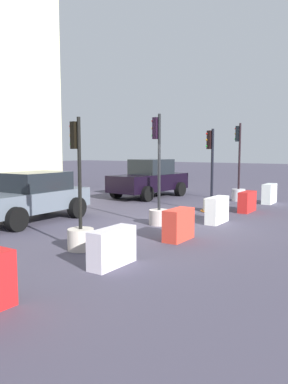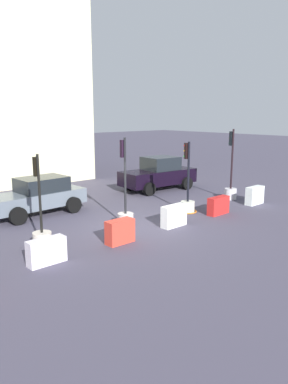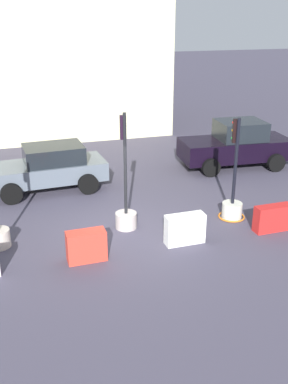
% 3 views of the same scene
% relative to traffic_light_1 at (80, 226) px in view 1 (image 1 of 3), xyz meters
% --- Properties ---
extents(ground_plane, '(120.00, 120.00, 0.00)m').
position_rel_traffic_light_1_xyz_m(ground_plane, '(3.50, -0.28, -0.57)').
color(ground_plane, '#454152').
extents(traffic_light_1, '(0.61, 0.61, 3.07)m').
position_rel_traffic_light_1_xyz_m(traffic_light_1, '(0.00, 0.00, 0.00)').
color(traffic_light_1, beige).
rests_on(traffic_light_1, ground_plane).
extents(traffic_light_2, '(0.63, 0.63, 3.43)m').
position_rel_traffic_light_1_xyz_m(traffic_light_2, '(3.59, 0.11, 0.08)').
color(traffic_light_2, '#B8ABA6').
rests_on(traffic_light_2, ground_plane).
extents(traffic_light_3, '(0.82, 0.82, 3.13)m').
position_rel_traffic_light_1_xyz_m(traffic_light_3, '(6.90, -0.16, -0.04)').
color(traffic_light_3, beige).
rests_on(traffic_light_3, ground_plane).
extents(traffic_light_4, '(0.62, 0.62, 3.56)m').
position_rel_traffic_light_1_xyz_m(traffic_light_4, '(10.43, 0.10, 0.09)').
color(traffic_light_4, silver).
rests_on(traffic_light_4, ground_plane).
extents(construction_barrier_1, '(1.15, 0.41, 0.77)m').
position_rel_traffic_light_1_xyz_m(construction_barrier_1, '(-0.55, -1.41, -0.19)').
color(construction_barrier_1, silver).
rests_on(construction_barrier_1, ground_plane).
extents(construction_barrier_2, '(1.01, 0.45, 0.81)m').
position_rel_traffic_light_1_xyz_m(construction_barrier_2, '(2.15, -1.41, -0.16)').
color(construction_barrier_2, red).
rests_on(construction_barrier_2, ground_plane).
extents(construction_barrier_3, '(1.10, 0.40, 0.84)m').
position_rel_traffic_light_1_xyz_m(construction_barrier_3, '(4.89, -1.28, -0.15)').
color(construction_barrier_3, white).
rests_on(construction_barrier_3, ground_plane).
extents(construction_barrier_4, '(1.13, 0.40, 0.77)m').
position_rel_traffic_light_1_xyz_m(construction_barrier_4, '(7.62, -1.31, -0.18)').
color(construction_barrier_4, red).
rests_on(construction_barrier_4, ground_plane).
extents(construction_barrier_5, '(1.08, 0.42, 0.86)m').
position_rel_traffic_light_1_xyz_m(construction_barrier_5, '(10.42, -1.32, -0.14)').
color(construction_barrier_5, white).
rests_on(construction_barrier_5, ground_plane).
extents(car_black_sedan, '(4.55, 2.43, 1.89)m').
position_rel_traffic_light_1_xyz_m(car_black_sedan, '(9.35, 4.31, 0.34)').
color(car_black_sedan, black).
rests_on(car_black_sedan, ground_plane).
extents(car_grey_saloon, '(4.27, 2.25, 1.60)m').
position_rel_traffic_light_1_xyz_m(car_grey_saloon, '(1.75, 3.90, 0.25)').
color(car_grey_saloon, slate).
rests_on(car_grey_saloon, ground_plane).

